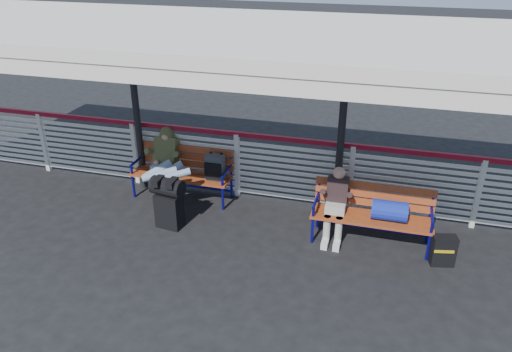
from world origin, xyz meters
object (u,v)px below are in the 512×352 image
(traveler_man, at_px, (165,167))
(companion_person, at_px, (336,204))
(bench_right, at_px, (380,210))
(suitcase_side, at_px, (443,250))
(bench_left, at_px, (192,168))
(luggage_stack, at_px, (168,201))

(traveler_man, xyz_separation_m, companion_person, (2.95, -0.26, -0.13))
(bench_right, xyz_separation_m, traveler_man, (-3.61, 0.24, 0.14))
(companion_person, relative_size, suitcase_side, 2.47)
(suitcase_side, bearing_deg, bench_left, 154.84)
(traveler_man, distance_m, suitcase_side, 4.61)
(bench_left, xyz_separation_m, companion_person, (2.62, -0.63, 0.01))
(traveler_man, bearing_deg, companion_person, -5.05)
(luggage_stack, relative_size, bench_right, 0.48)
(companion_person, distance_m, suitcase_side, 1.67)
(bench_right, height_order, traveler_man, traveler_man)
(companion_person, bearing_deg, bench_right, 1.42)
(bench_right, xyz_separation_m, companion_person, (-0.66, -0.02, 0.02))
(bench_left, distance_m, bench_right, 3.33)
(luggage_stack, distance_m, bench_right, 3.29)
(luggage_stack, height_order, traveler_man, traveler_man)
(traveler_man, relative_size, suitcase_side, 3.45)
(bench_right, distance_m, suitcase_side, 1.05)
(bench_left, xyz_separation_m, bench_right, (3.28, -0.61, -0.01))
(bench_right, distance_m, companion_person, 0.66)
(luggage_stack, relative_size, suitcase_side, 1.88)
(bench_right, height_order, companion_person, companion_person)
(luggage_stack, relative_size, traveler_man, 0.54)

